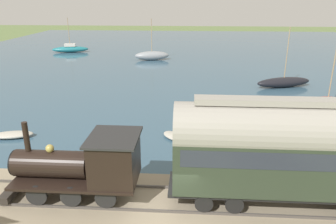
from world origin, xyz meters
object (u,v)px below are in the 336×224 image
Objects in this scene: sailboat_teal at (70,49)px; rowboat_mid_harbor at (12,135)px; rowboat_near_shore at (274,157)px; steam_locomotive at (88,163)px; rowboat_off_pier at (174,136)px; passenger_coach at (291,148)px; sailboat_gray at (152,56)px; sailboat_black at (284,82)px; sailboat_red at (327,104)px.

rowboat_mid_harbor is at bearing 179.36° from sailboat_teal.
rowboat_mid_harbor is (2.05, 17.08, 0.06)m from rowboat_near_shore.
steam_locomotive is 46.43m from sailboat_teal.
sailboat_teal reaches higher than rowboat_off_pier.
passenger_coach is at bearing -97.93° from rowboat_off_pier.
sailboat_gray is at bearing 2.30° from steam_locomotive.
sailboat_red is at bearing 174.16° from sailboat_black.
sailboat_black is at bearing -138.92° from sailboat_teal.
sailboat_black reaches higher than sailboat_gray.
sailboat_red is 28.36m from sailboat_gray.
sailboat_gray reaches higher than rowboat_mid_harbor.
steam_locomotive is at bearing 129.77° from sailboat_black.
rowboat_off_pier reaches higher than rowboat_near_shore.
passenger_coach reaches higher than rowboat_off_pier.
rowboat_mid_harbor is at bearing 109.36° from sailboat_red.
passenger_coach is 23.10m from sailboat_black.
rowboat_off_pier is at bearing -165.12° from sailboat_teal.
passenger_coach is (-0.00, -8.49, 1.00)m from steam_locomotive.
passenger_coach is 3.39× the size of rowboat_mid_harbor.
steam_locomotive is 0.95× the size of sailboat_teal.
steam_locomotive reaches higher than rowboat_off_pier.
sailboat_gray is 30.24m from rowboat_mid_harbor.
sailboat_gray is 0.98× the size of sailboat_black.
rowboat_mid_harbor reaches higher than rowboat_off_pier.
sailboat_black reaches higher than passenger_coach.
sailboat_teal is 2.46× the size of rowboat_near_shore.
rowboat_mid_harbor is (-36.03, -8.78, -0.36)m from sailboat_teal.
rowboat_mid_harbor is at bearing 142.69° from rowboat_off_pier.
rowboat_off_pier is (-35.38, -19.78, -0.41)m from sailboat_teal.
sailboat_red is 14.13m from rowboat_off_pier.
sailboat_gray is at bearing 29.43° from sailboat_black.
rowboat_mid_harbor is (7.36, 16.16, -3.09)m from passenger_coach.
rowboat_mid_harbor is (-29.60, 6.18, -0.47)m from sailboat_gray.
steam_locomotive is at bearing 63.69° from rowboat_near_shore.
rowboat_near_shore is 0.87× the size of rowboat_mid_harbor.
rowboat_near_shore is at bearing -64.59° from rowboat_off_pier.
sailboat_teal is 1.03× the size of sailboat_gray.
rowboat_near_shore is at bearing -109.96° from rowboat_mid_harbor.
sailboat_gray is at bearing 15.10° from passenger_coach.
passenger_coach is at bearing 114.39° from rowboat_near_shore.
passenger_coach is at bearing -164.45° from sailboat_teal.
passenger_coach is at bearing 147.90° from sailboat_black.
rowboat_off_pier is (-14.18, 10.95, -0.38)m from sailboat_black.
sailboat_black is at bearing -69.10° from rowboat_mid_harbor.
sailboat_gray is at bearing 58.78° from rowboat_off_pier.
sailboat_red reaches higher than rowboat_near_shore.
sailboat_black is 3.00× the size of rowboat_off_pier.
rowboat_mid_harbor is at bearing 27.39° from rowboat_near_shore.
rowboat_mid_harbor is at bearing 106.58° from sailboat_black.
passenger_coach is at bearing -90.00° from steam_locomotive.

